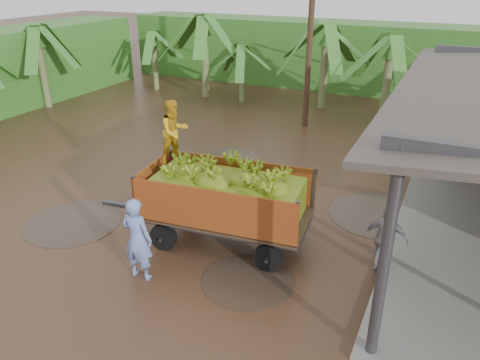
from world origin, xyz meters
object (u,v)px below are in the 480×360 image
banana_trailer (225,197)px  man_grey (386,238)px  man_blue (137,239)px  utility_pole (311,24)px

banana_trailer → man_grey: banana_trailer is taller
banana_trailer → man_blue: (-1.03, -2.14, -0.27)m
man_blue → utility_pole: bearing=-90.9°
man_grey → utility_pole: size_ratio=0.20×
man_blue → man_grey: 5.45m
banana_trailer → man_grey: size_ratio=3.40×
man_blue → man_grey: (4.82, 2.55, -0.14)m
banana_trailer → utility_pole: (-1.14, 9.88, 2.98)m
man_grey → utility_pole: 11.20m
banana_trailer → utility_pole: utility_pole is taller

